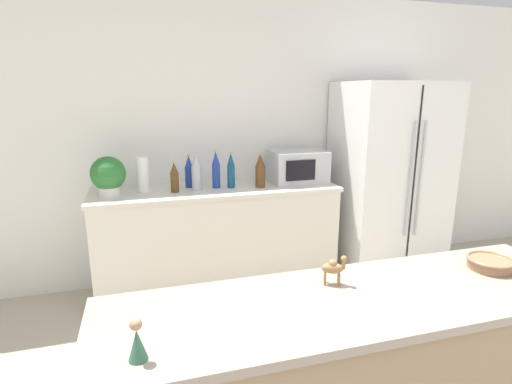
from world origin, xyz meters
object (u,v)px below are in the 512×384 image
back_bottle_4 (196,172)px  camel_figurine (333,267)px  back_bottle_5 (231,171)px  fruit_bowl (490,263)px  back_bottle_3 (189,172)px  potted_plant (108,175)px  microwave (297,166)px  wise_man_figurine_blue (137,342)px  refrigerator (388,181)px  paper_towel_roll (143,175)px  back_bottle_0 (260,171)px  back_bottle_1 (216,170)px  back_bottle_2 (175,177)px

back_bottle_4 → camel_figurine: size_ratio=2.43×
back_bottle_5 → fruit_bowl: back_bottle_5 is taller
back_bottle_3 → back_bottle_4: bearing=-67.8°
potted_plant → back_bottle_4: back_bottle_4 is taller
microwave → wise_man_figurine_blue: microwave is taller
potted_plant → back_bottle_4: 0.68m
refrigerator → back_bottle_5: (-1.49, 0.05, 0.17)m
paper_towel_roll → back_bottle_3: (0.37, 0.05, -0.01)m
refrigerator → back_bottle_0: bearing=-179.7°
refrigerator → microwave: size_ratio=3.74×
refrigerator → paper_towel_roll: (-2.20, 0.11, 0.17)m
back_bottle_1 → camel_figurine: (0.14, -1.86, -0.08)m
potted_plant → wise_man_figurine_blue: (0.21, -2.10, -0.10)m
refrigerator → potted_plant: refrigerator is taller
fruit_bowl → refrigerator: bearing=68.7°
paper_towel_roll → back_bottle_4: 0.42m
potted_plant → back_bottle_4: (0.67, 0.01, -0.01)m
potted_plant → paper_towel_roll: bearing=16.4°
back_bottle_1 → back_bottle_5: bearing=-11.2°
back_bottle_5 → wise_man_figurine_blue: (-0.76, -2.11, -0.08)m
back_bottle_0 → back_bottle_2: (-0.71, 0.02, -0.02)m
back_bottle_4 → wise_man_figurine_blue: size_ratio=2.29×
back_bottle_4 → back_bottle_5: bearing=0.3°
back_bottle_3 → back_bottle_5: size_ratio=0.91×
paper_towel_roll → camel_figurine: size_ratio=2.17×
paper_towel_roll → back_bottle_1: size_ratio=0.87×
back_bottle_4 → wise_man_figurine_blue: back_bottle_4 is taller
paper_towel_roll → fruit_bowl: paper_towel_roll is taller
microwave → back_bottle_0: 0.39m
camel_figurine → wise_man_figurine_blue: bearing=-160.3°
paper_towel_roll → back_bottle_4: (0.42, -0.06, 0.01)m
refrigerator → back_bottle_5: size_ratio=5.90×
microwave → back_bottle_1: size_ratio=1.50×
back_bottle_2 → back_bottle_3: (0.13, 0.14, 0.01)m
back_bottle_3 → fruit_bowl: (1.11, -2.00, -0.10)m
refrigerator → fruit_bowl: refrigerator is taller
back_bottle_1 → back_bottle_2: 0.35m
potted_plant → back_bottle_0: bearing=-1.8°
refrigerator → camel_figurine: bearing=-129.5°
potted_plant → camel_figurine: (0.99, -1.82, -0.09)m
fruit_bowl → back_bottle_1: bearing=115.0°
back_bottle_4 → paper_towel_roll: bearing=171.6°
back_bottle_2 → back_bottle_3: bearing=46.5°
refrigerator → back_bottle_3: 1.84m
potted_plant → wise_man_figurine_blue: potted_plant is taller
microwave → back_bottle_0: back_bottle_0 is taller
back_bottle_2 → back_bottle_4: back_bottle_4 is taller
paper_towel_roll → camel_figurine: (0.73, -1.89, -0.06)m
back_bottle_5 → microwave: bearing=4.9°
back_bottle_3 → refrigerator: bearing=-4.9°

